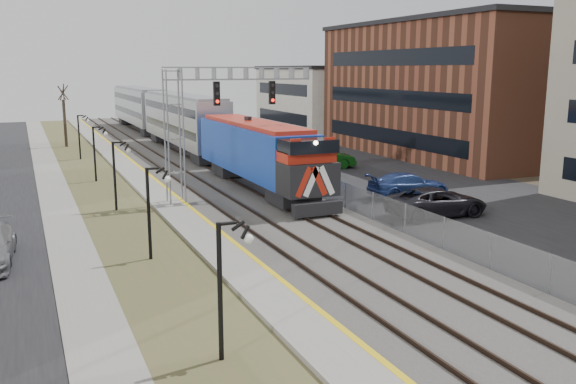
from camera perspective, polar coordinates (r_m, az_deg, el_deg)
sidewalk at (r=42.94m, az=-21.03°, el=-0.03°), size 2.00×120.00×0.08m
grass_median at (r=43.16m, az=-17.06°, el=0.27°), size 4.00×120.00×0.06m
platform at (r=43.57m, az=-13.15°, el=0.70°), size 2.00×120.00×0.24m
ballast_bed at (r=44.71m, az=-6.85°, el=1.17°), size 8.00×120.00×0.20m
parking_lot at (r=49.47m, az=6.58°, el=2.07°), size 16.00×120.00×0.04m
platform_edge at (r=43.70m, az=-12.03°, el=0.95°), size 0.24×120.00×0.01m
track_near at (r=44.16m, az=-9.34°, el=1.20°), size 1.58×120.00×0.15m
track_far at (r=45.13m, az=-5.03°, el=1.52°), size 1.58×120.00×0.15m
train at (r=63.08m, az=-10.67°, el=6.58°), size 3.00×63.05×5.33m
signal_gantry at (r=36.58m, az=-8.04°, el=7.53°), size 9.00×1.07×8.15m
lampposts at (r=26.55m, az=-13.01°, el=-1.95°), size 0.14×62.14×4.00m
fence at (r=45.96m, az=-1.85°, el=2.41°), size 0.04×120.00×1.60m
buildings_east at (r=54.43m, az=21.86°, el=8.84°), size 16.00×76.00×15.00m
car_lot_c at (r=34.52m, az=13.73°, el=-0.97°), size 5.78×2.82×1.58m
car_lot_d at (r=39.25m, az=11.19°, el=0.59°), size 5.46×2.54×1.54m
car_lot_e at (r=48.08m, az=1.40°, el=2.75°), size 4.56×2.28×1.49m
car_lot_f at (r=49.88m, az=3.43°, el=3.14°), size 5.24×2.68×1.65m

